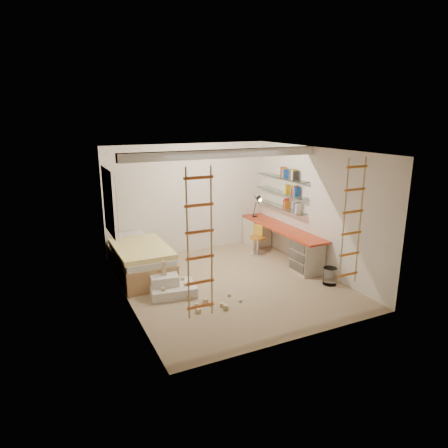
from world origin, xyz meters
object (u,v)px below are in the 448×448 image
bed (140,260)px  swivel_chair (258,243)px  play_platform (170,287)px  desk (280,241)px

bed → swivel_chair: bearing=1.4°
swivel_chair → play_platform: bearing=-154.7°
bed → desk: bearing=-6.5°
bed → play_platform: bed is taller
bed → swivel_chair: swivel_chair is taller
desk → play_platform: size_ratio=3.10×
bed → play_platform: (0.26, -1.16, -0.19)m
desk → play_platform: (-2.93, -0.79, -0.26)m
desk → play_platform: bearing=-164.9°
bed → swivel_chair: 2.85m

